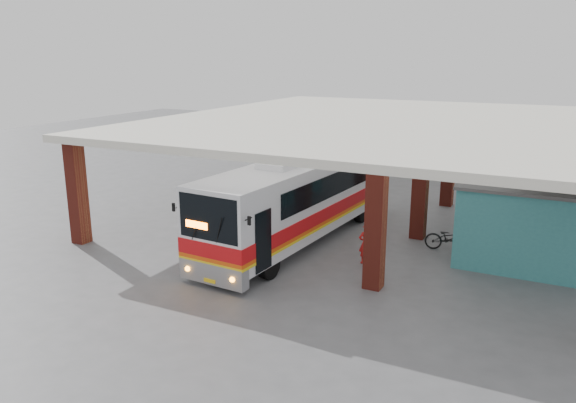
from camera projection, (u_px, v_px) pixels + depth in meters
The scene contains 8 objects.
ground at pixel (326, 248), 23.01m from camera, with size 90.00×90.00×0.00m, color #515154.
brick_columns at pixel (397, 176), 26.15m from camera, with size 20.10×21.60×4.35m.
canopy_roof at pixel (390, 122), 27.25m from camera, with size 21.00×23.00×0.30m, color silver.
shop_building at pixel (535, 210), 22.80m from camera, with size 5.20×8.20×3.11m.
coach_bus at pixel (302, 198), 23.56m from camera, with size 3.50×12.78×3.68m.
motorcycle at pixel (451, 238), 22.54m from camera, with size 0.70×2.02×1.06m, color black.
pedestrian at pixel (366, 244), 21.14m from camera, with size 0.57×0.37×1.56m, color red.
red_chair at pixel (481, 214), 26.56m from camera, with size 0.53×0.53×0.77m.
Camera 1 is at (8.41, -20.14, 7.70)m, focal length 35.00 mm.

